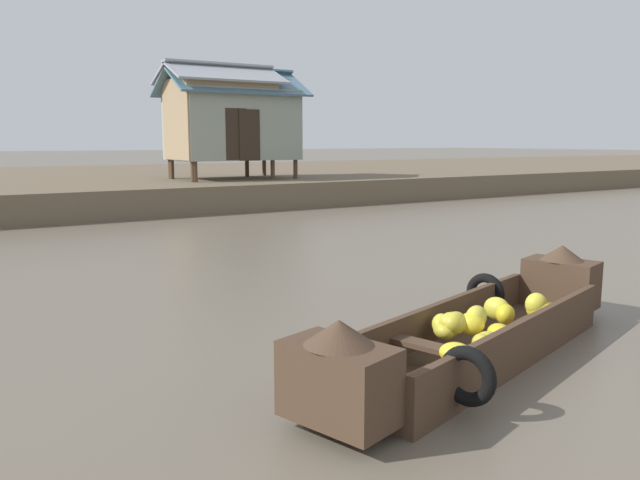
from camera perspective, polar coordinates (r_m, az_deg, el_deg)
ground_plane at (r=11.70m, az=-3.27°, el=-2.36°), size 300.00×300.00×0.00m
riverbank_strip at (r=28.94m, az=-20.92°, el=4.71°), size 160.00×20.00×0.89m
banana_boat at (r=6.92m, az=14.23°, el=-7.85°), size 5.20×2.51×0.94m
stilt_house_mid_left at (r=23.78m, az=-8.99°, el=10.86°), size 4.19×3.10×4.22m
stilt_house_mid_right at (r=24.13m, az=-8.01°, el=10.45°), size 5.08×3.49×4.12m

